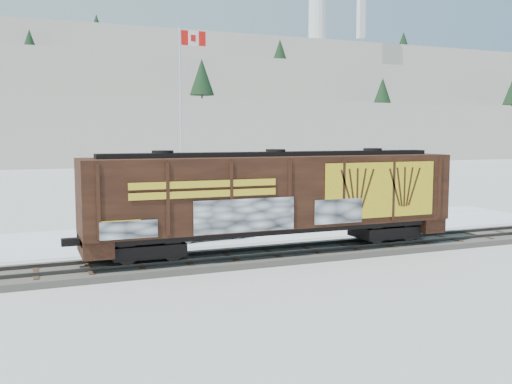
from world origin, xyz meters
name	(u,v)px	position (x,y,z in m)	size (l,w,h in m)	color
ground	(308,255)	(0.00, 0.00, 0.00)	(500.00, 500.00, 0.00)	white
rail_track	(308,252)	(0.00, 0.00, 0.15)	(50.00, 3.40, 0.43)	#59544C
parking_strip	(250,230)	(0.00, 7.50, 0.01)	(40.00, 8.00, 0.03)	white
hillside	(71,102)	(-0.05, 139.79, 14.37)	(360.00, 110.00, 93.00)	white
hopper_railcar	(276,195)	(-1.71, -0.01, 2.91)	(17.21, 3.06, 4.45)	black
flagpole	(183,145)	(-2.01, 15.18, 4.89)	(2.30, 0.90, 12.94)	silver
car_silver	(204,224)	(-3.40, 5.60, 0.87)	(1.98, 4.93, 1.68)	#A2A5A9
car_white	(301,214)	(3.03, 6.82, 0.88)	(1.80, 5.17, 1.70)	white
car_dark	(342,210)	(6.75, 8.28, 0.76)	(2.05, 5.05, 1.47)	black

